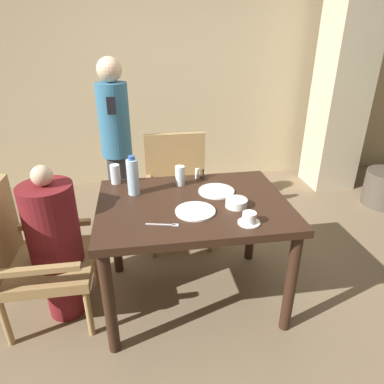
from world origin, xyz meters
name	(u,v)px	position (x,y,z in m)	size (l,w,h in m)	color
ground_plane	(193,295)	(0.00, 0.00, 0.00)	(16.00, 16.00, 0.00)	#7A664C
wall_back	(162,64)	(0.00, 2.25, 1.40)	(8.00, 0.06, 2.80)	#C6B289
pillar_stone	(345,71)	(1.98, 1.75, 1.35)	(0.49, 0.49, 2.70)	#BCAD8E
dining_table	(193,216)	(0.00, 0.00, 0.66)	(1.21, 0.89, 0.77)	#331E14
chair_left_side	(32,254)	(-1.03, 0.00, 0.49)	(0.55, 0.55, 0.93)	#A88451
diner_in_left_chair	(56,243)	(-0.88, 0.00, 0.55)	(0.32, 0.32, 1.07)	maroon
chair_far_side	(178,187)	(0.00, 0.87, 0.49)	(0.55, 0.55, 0.93)	#A88451
standing_host	(116,144)	(-0.52, 1.08, 0.85)	(0.27, 0.30, 1.57)	#2D2D33
plate_main_left	(216,191)	(0.18, 0.12, 0.78)	(0.24, 0.24, 0.01)	white
plate_main_right	(195,211)	(-0.01, -0.13, 0.78)	(0.24, 0.24, 0.01)	white
teacup_with_saucer	(249,219)	(0.27, -0.31, 0.80)	(0.13, 0.13, 0.07)	white
bowl_small	(236,203)	(0.25, -0.10, 0.79)	(0.14, 0.14, 0.05)	white
water_bottle	(133,177)	(-0.37, 0.18, 0.89)	(0.08, 0.08, 0.27)	silver
glass_tall_near	(180,176)	(-0.05, 0.28, 0.84)	(0.07, 0.07, 0.14)	silver
glass_tall_mid	(115,174)	(-0.50, 0.38, 0.84)	(0.07, 0.07, 0.14)	silver
salt_shaker	(197,173)	(0.09, 0.38, 0.81)	(0.03, 0.03, 0.08)	white
pepper_shaker	(202,173)	(0.13, 0.38, 0.81)	(0.03, 0.03, 0.07)	#4C3D2D
fork_beside_plate	(166,225)	(-0.20, -0.26, 0.77)	(0.19, 0.06, 0.00)	silver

